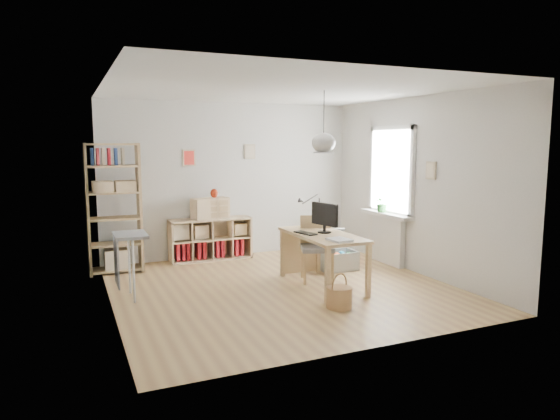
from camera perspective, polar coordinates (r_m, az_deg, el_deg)
name	(u,v)px	position (r m, az deg, el deg)	size (l,w,h in m)	color
ground	(282,288)	(7.03, 0.23, -8.86)	(4.50, 4.50, 0.00)	tan
room_shell	(324,143)	(6.84, 5.01, 7.65)	(4.50, 4.50, 4.50)	white
window_unit	(392,171)	(8.39, 12.65, 4.41)	(0.07, 1.16, 1.46)	white
radiator	(388,240)	(8.50, 12.23, -3.35)	(0.10, 0.80, 0.80)	silver
windowsill	(386,214)	(8.41, 12.04, -0.50)	(0.22, 1.20, 0.06)	white
desk	(322,240)	(6.97, 4.88, -3.46)	(0.70, 1.50, 0.75)	tan
cube_shelf	(209,242)	(8.72, -8.15, -3.67)	(1.40, 0.38, 0.72)	#D9B68F
tall_bookshelf	(113,203)	(8.05, -18.52, 0.77)	(0.80, 0.38, 2.00)	tan
side_table	(125,248)	(6.69, -17.28, -4.16)	(0.40, 0.55, 0.85)	gray
chair	(317,244)	(7.31, 4.20, -3.91)	(0.59, 0.59, 0.94)	gray
wicker_basket	(339,297)	(6.21, 6.78, -9.79)	(0.31, 0.31, 0.44)	#A37949
storage_chest	(336,256)	(8.05, 6.43, -5.30)	(0.58, 0.66, 0.61)	beige
monitor	(325,216)	(7.00, 5.12, -0.70)	(0.19, 0.47, 0.42)	black
keyboard	(306,233)	(6.93, 2.93, -2.65)	(0.14, 0.36, 0.02)	black
task_lamp	(309,207)	(7.43, 3.30, 0.37)	(0.42, 0.16, 0.45)	black
yarn_ball	(315,223)	(7.48, 3.97, -1.46)	(0.13, 0.13, 0.13)	#450916
paper_tray	(339,240)	(6.45, 6.80, -3.41)	(0.24, 0.30, 0.03)	white
drawer_chest	(210,208)	(8.59, -7.99, 0.21)	(0.62, 0.28, 0.35)	#D9B68F
red_vase	(214,193)	(8.58, -7.54, 1.92)	(0.13, 0.13, 0.16)	maroon
potted_plant	(382,203)	(8.45, 11.59, 0.80)	(0.27, 0.24, 0.30)	#235E26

